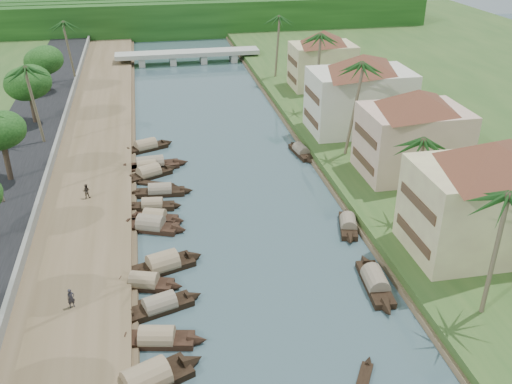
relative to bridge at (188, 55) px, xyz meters
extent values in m
plane|color=#374E53|center=(0.00, -72.00, -1.72)|extent=(220.00, 220.00, 0.00)
cube|color=brown|center=(-16.00, -52.00, -1.32)|extent=(10.00, 180.00, 0.80)
cube|color=#2A4B1E|center=(19.00, -52.00, -1.12)|extent=(16.00, 180.00, 1.20)
cube|color=black|center=(-24.50, -52.00, -1.02)|extent=(8.00, 180.00, 1.40)
cube|color=slate|center=(-20.20, -52.00, -0.37)|extent=(0.40, 180.00, 1.10)
cube|color=black|center=(0.00, 23.00, 2.28)|extent=(120.00, 4.00, 8.00)
cube|color=black|center=(0.00, 28.00, 2.28)|extent=(120.00, 4.00, 8.00)
cube|color=black|center=(0.00, 33.00, 2.28)|extent=(120.00, 4.00, 8.00)
cube|color=#9FA096|center=(0.00, 0.00, 0.28)|extent=(28.00, 4.00, 0.80)
cube|color=#9FA096|center=(-9.00, 0.00, -0.82)|extent=(1.20, 3.50, 1.80)
cube|color=#9FA096|center=(-3.00, 0.00, -0.82)|extent=(1.20, 3.50, 1.80)
cube|color=#9FA096|center=(3.00, 0.00, -0.82)|extent=(1.20, 3.50, 1.80)
cube|color=#9FA096|center=(9.00, 0.00, -0.82)|extent=(1.20, 3.50, 1.80)
cube|color=beige|center=(19.00, -74.00, 3.48)|extent=(12.00, 8.00, 8.00)
pyramid|color=brown|center=(19.00, -74.00, 8.58)|extent=(14.85, 14.85, 2.20)
cube|color=#483121|center=(12.95, -74.00, 1.48)|extent=(0.10, 6.40, 0.90)
cube|color=#483121|center=(12.95, -74.00, 4.68)|extent=(0.10, 6.40, 0.90)
cube|color=#D3AC95|center=(20.00, -58.00, 3.23)|extent=(11.00, 8.00, 7.50)
pyramid|color=brown|center=(20.00, -58.00, 8.08)|extent=(14.11, 14.11, 2.20)
cube|color=#483121|center=(14.45, -58.00, 1.35)|extent=(0.10, 6.40, 0.90)
cube|color=#483121|center=(14.45, -58.00, 4.35)|extent=(0.10, 6.40, 0.90)
cube|color=beige|center=(19.00, -44.00, 3.48)|extent=(13.00, 8.00, 8.00)
pyramid|color=brown|center=(19.00, -44.00, 8.58)|extent=(15.59, 15.59, 2.20)
cube|color=#483121|center=(12.45, -44.00, 1.48)|extent=(0.10, 6.40, 0.90)
cube|color=#483121|center=(12.45, -44.00, 4.68)|extent=(0.10, 6.40, 0.90)
cube|color=beige|center=(20.00, -24.00, 2.98)|extent=(10.00, 7.00, 7.00)
pyramid|color=brown|center=(20.00, -24.00, 7.58)|extent=(12.62, 12.62, 2.20)
cube|color=#483121|center=(14.95, -24.00, 1.23)|extent=(0.10, 5.60, 0.90)
cube|color=#483121|center=(14.95, -24.00, 4.03)|extent=(0.10, 5.60, 0.90)
cube|color=black|center=(-10.03, -83.65, -1.52)|extent=(6.54, 4.45, 0.70)
cone|color=black|center=(-6.87, -82.30, -1.44)|extent=(2.44, 2.53, 2.18)
cylinder|color=#927B5C|center=(-10.03, -83.65, -1.14)|extent=(5.24, 3.96, 2.29)
cube|color=black|center=(-9.19, -79.64, -1.52)|extent=(5.61, 2.73, 0.70)
cone|color=black|center=(-6.26, -80.24, -1.44)|extent=(1.81, 1.79, 1.68)
cone|color=black|center=(-12.12, -79.04, -1.44)|extent=(1.81, 1.79, 1.68)
cylinder|color=#927B5C|center=(-9.19, -79.64, -1.14)|extent=(4.38, 2.54, 1.75)
cube|color=black|center=(-8.83, -75.89, -1.52)|extent=(5.50, 3.19, 0.70)
cone|color=black|center=(-6.06, -75.00, -1.44)|extent=(1.89, 1.89, 1.67)
cone|color=black|center=(-11.60, -76.78, -1.44)|extent=(1.89, 1.89, 1.67)
cylinder|color=gray|center=(-8.83, -75.89, -1.14)|extent=(4.34, 2.88, 1.74)
cube|color=black|center=(-9.97, -72.57, -1.52)|extent=(5.08, 3.01, 0.70)
cone|color=black|center=(-7.43, -73.38, -1.44)|extent=(1.77, 1.82, 1.62)
cone|color=black|center=(-12.52, -71.76, -1.44)|extent=(1.77, 1.82, 1.62)
cylinder|color=#927B5C|center=(-9.97, -72.57, -1.14)|extent=(4.01, 2.73, 1.70)
cube|color=black|center=(-8.30, -70.24, -1.52)|extent=(5.81, 3.70, 0.70)
cone|color=black|center=(-5.44, -69.28, -1.44)|extent=(2.12, 2.30, 2.05)
cone|color=black|center=(-11.16, -71.19, -1.44)|extent=(2.12, 2.30, 2.05)
cylinder|color=#927B5C|center=(-8.30, -70.24, -1.14)|extent=(4.62, 3.38, 2.18)
cube|color=black|center=(-9.15, -63.22, -1.52)|extent=(5.65, 3.76, 0.70)
cone|color=black|center=(-6.41, -64.32, -1.44)|extent=(2.08, 2.17, 1.88)
cone|color=black|center=(-11.89, -62.11, -1.44)|extent=(2.08, 2.17, 1.88)
cylinder|color=gray|center=(-9.15, -63.22, -1.14)|extent=(4.51, 3.36, 1.98)
cube|color=black|center=(-8.86, -59.01, -1.52)|extent=(4.63, 1.92, 0.70)
cone|color=black|center=(-6.38, -59.29, -1.44)|extent=(1.43, 1.41, 1.42)
cone|color=black|center=(-11.34, -58.72, -1.44)|extent=(1.43, 1.41, 1.42)
cylinder|color=#927B5C|center=(-8.86, -59.01, -1.14)|extent=(3.58, 1.85, 1.47)
cube|color=black|center=(-8.72, -61.77, -1.52)|extent=(4.78, 3.02, 0.70)
cone|color=black|center=(-6.36, -62.57, -1.44)|extent=(1.73, 1.85, 1.64)
cone|color=black|center=(-11.08, -60.97, -1.44)|extent=(1.73, 1.85, 1.64)
cylinder|color=#927B5C|center=(-8.72, -61.77, -1.14)|extent=(3.80, 2.74, 1.74)
cube|color=black|center=(-7.92, -55.89, -1.52)|extent=(5.39, 2.00, 0.70)
cone|color=black|center=(-5.00, -56.13, -1.44)|extent=(1.62, 1.53, 1.59)
cone|color=black|center=(-10.85, -55.65, -1.44)|extent=(1.62, 1.53, 1.59)
cylinder|color=gray|center=(-7.92, -55.89, -1.14)|extent=(4.16, 1.96, 1.64)
cube|color=black|center=(-9.20, -49.26, -1.52)|extent=(4.83, 1.77, 0.70)
cone|color=black|center=(-6.56, -49.15, -1.44)|extent=(1.44, 1.46, 1.56)
cone|color=black|center=(-11.85, -49.38, -1.44)|extent=(1.44, 1.46, 1.56)
cylinder|color=#927B5C|center=(-9.20, -49.26, -1.14)|extent=(3.71, 1.78, 1.62)
cube|color=black|center=(-9.01, -51.13, -1.52)|extent=(5.53, 3.89, 0.70)
cone|color=black|center=(-6.36, -49.87, -1.44)|extent=(2.08, 2.13, 1.79)
cone|color=black|center=(-11.65, -52.39, -1.44)|extent=(2.08, 2.13, 1.79)
cylinder|color=#927B5C|center=(-9.01, -51.13, -1.14)|extent=(4.44, 3.43, 1.88)
cube|color=black|center=(-8.78, -48.67, -1.52)|extent=(6.89, 2.32, 0.70)
cone|color=black|center=(-5.02, -48.43, -1.44)|extent=(2.02, 1.82, 1.92)
cone|color=black|center=(-12.54, -48.92, -1.44)|extent=(2.02, 1.82, 1.92)
cylinder|color=gray|center=(-8.78, -48.67, -1.14)|extent=(5.29, 2.29, 1.96)
cube|color=black|center=(-9.19, -42.88, -1.52)|extent=(5.81, 3.76, 0.70)
cone|color=black|center=(-6.34, -41.72, -1.44)|extent=(2.09, 2.10, 1.80)
cone|color=black|center=(-12.04, -44.04, -1.44)|extent=(2.09, 2.10, 1.80)
cylinder|color=#927B5C|center=(-9.19, -42.88, -1.14)|extent=(4.63, 3.33, 1.87)
cube|color=black|center=(8.95, -76.20, -1.52)|extent=(2.31, 6.32, 0.70)
cone|color=black|center=(9.26, -72.78, -1.44)|extent=(1.73, 1.89, 1.78)
cone|color=black|center=(8.64, -79.63, -1.44)|extent=(1.73, 1.89, 1.78)
cylinder|color=gray|center=(8.95, -76.20, -1.14)|extent=(2.25, 4.87, 1.83)
cube|color=black|center=(9.89, -66.72, -1.52)|extent=(2.73, 5.09, 0.70)
cone|color=black|center=(10.58, -64.11, -1.44)|extent=(1.70, 1.71, 1.54)
cone|color=black|center=(9.20, -69.33, -1.44)|extent=(1.70, 1.71, 1.54)
cylinder|color=gray|center=(9.89, -66.72, -1.14)|extent=(2.50, 4.00, 1.60)
cube|color=black|center=(10.12, -48.09, -1.52)|extent=(2.15, 5.25, 0.70)
cone|color=black|center=(9.73, -45.28, -1.44)|extent=(1.50, 1.61, 1.48)
cone|color=black|center=(10.51, -50.89, -1.44)|extent=(1.50, 1.61, 1.48)
cylinder|color=gray|center=(10.12, -48.09, -1.14)|extent=(2.04, 4.07, 1.52)
cone|color=black|center=(5.23, -84.43, -1.62)|extent=(1.25, 1.35, 0.80)
cube|color=black|center=(-10.13, -74.94, -1.62)|extent=(3.69, 1.47, 0.35)
cone|color=black|center=(-8.13, -74.56, -1.62)|extent=(1.04, 0.96, 0.80)
cone|color=black|center=(-12.12, -75.33, -1.62)|extent=(1.04, 0.96, 0.80)
cube|color=black|center=(-8.33, -53.42, -1.62)|extent=(4.13, 2.42, 0.35)
cone|color=black|center=(-6.19, -54.36, -1.62)|extent=(1.28, 1.17, 0.83)
cone|color=black|center=(-10.46, -52.49, -1.62)|extent=(1.28, 1.17, 0.83)
cylinder|color=brown|center=(15.00, -82.17, 4.50)|extent=(0.44, 0.36, 10.04)
sphere|color=#194316|center=(15.00, -82.17, 9.31)|extent=(3.20, 3.20, 3.20)
cylinder|color=brown|center=(16.00, -67.60, 3.54)|extent=(0.62, 0.36, 8.13)
sphere|color=#194316|center=(16.00, -67.60, 7.43)|extent=(3.20, 3.20, 3.20)
cylinder|color=brown|center=(15.00, -51.61, 5.08)|extent=(1.81, 0.36, 11.15)
sphere|color=#194316|center=(15.00, -51.61, 10.45)|extent=(3.20, 3.20, 3.20)
cylinder|color=brown|center=(16.00, -34.60, 4.94)|extent=(0.58, 0.36, 10.94)
sphere|color=#194316|center=(16.00, -34.60, 10.19)|extent=(3.20, 3.20, 3.20)
cylinder|color=brown|center=(-22.00, -40.93, 4.52)|extent=(1.13, 0.36, 9.69)
sphere|color=#194316|center=(-22.00, -40.93, 9.17)|extent=(3.20, 3.20, 3.20)
cylinder|color=brown|center=(14.00, -16.59, 4.64)|extent=(0.97, 0.36, 10.33)
sphere|color=#194316|center=(14.00, -16.59, 9.60)|extent=(3.20, 3.20, 3.20)
cylinder|color=brown|center=(-20.50, -12.34, 4.52)|extent=(1.13, 0.36, 9.69)
sphere|color=#194316|center=(-20.50, -12.34, 9.18)|extent=(3.20, 3.20, 3.20)
cylinder|color=#4D392C|center=(-24.00, -51.65, 1.59)|extent=(0.60, 0.60, 3.91)
ellipsoid|color=black|center=(-24.00, -51.65, 5.32)|extent=(4.76, 4.76, 3.92)
cylinder|color=#4D392C|center=(-24.00, -33.12, 1.54)|extent=(0.60, 0.60, 3.81)
ellipsoid|color=black|center=(-24.00, -33.12, 5.19)|extent=(5.48, 5.48, 4.51)
cylinder|color=#4D392C|center=(-24.00, -18.22, 1.30)|extent=(0.60, 0.60, 3.32)
ellipsoid|color=black|center=(-24.00, -18.22, 4.48)|extent=(5.31, 5.31, 4.36)
cylinder|color=#4D392C|center=(24.00, -43.04, 1.35)|extent=(0.60, 0.60, 3.82)
ellipsoid|color=black|center=(24.00, -43.04, 5.00)|extent=(5.00, 5.00, 4.11)
imported|color=#28262D|center=(-15.46, -75.17, -0.11)|extent=(0.70, 0.61, 1.63)
imported|color=#332B23|center=(-15.58, -56.68, -0.14)|extent=(0.81, 0.65, 1.57)
camera|label=1|loc=(-8.24, -112.38, 27.14)|focal=40.00mm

